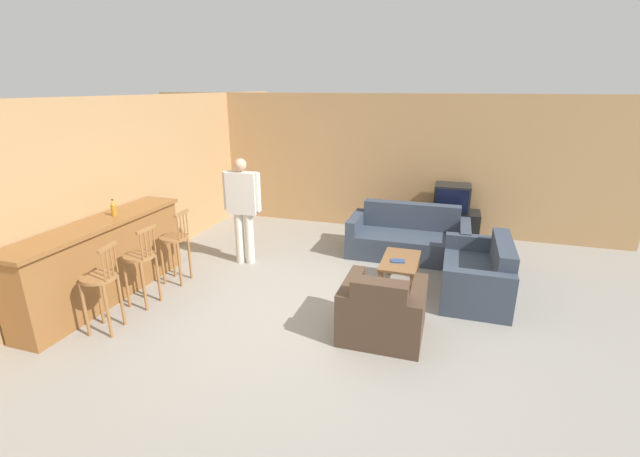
% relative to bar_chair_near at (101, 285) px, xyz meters
% --- Properties ---
extents(ground_plane, '(24.00, 24.00, 0.00)m').
position_rel_bar_chair_near_xyz_m(ground_plane, '(2.17, 1.08, -0.59)').
color(ground_plane, gray).
extents(wall_back, '(9.40, 0.08, 2.60)m').
position_rel_bar_chair_near_xyz_m(wall_back, '(2.17, 4.80, 0.71)').
color(wall_back, tan).
rests_on(wall_back, ground_plane).
extents(wall_left, '(0.08, 8.72, 2.60)m').
position_rel_bar_chair_near_xyz_m(wall_left, '(-0.94, 2.44, 0.71)').
color(wall_left, tan).
rests_on(wall_left, ground_plane).
extents(bar_counter, '(0.55, 2.64, 1.07)m').
position_rel_bar_chair_near_xyz_m(bar_counter, '(-0.60, 0.68, -0.05)').
color(bar_counter, brown).
rests_on(bar_counter, ground_plane).
extents(bar_chair_near, '(0.45, 0.45, 1.07)m').
position_rel_bar_chair_near_xyz_m(bar_chair_near, '(0.00, 0.00, 0.00)').
color(bar_chair_near, '#996638').
rests_on(bar_chair_near, ground_plane).
extents(bar_chair_mid, '(0.40, 0.40, 1.07)m').
position_rel_bar_chair_near_xyz_m(bar_chair_mid, '(0.00, 0.67, 0.00)').
color(bar_chair_mid, '#996638').
rests_on(bar_chair_mid, ground_plane).
extents(bar_chair_far, '(0.41, 0.41, 1.07)m').
position_rel_bar_chair_near_xyz_m(bar_chair_far, '(0.00, 1.39, 0.00)').
color(bar_chair_far, '#996638').
rests_on(bar_chair_far, ground_plane).
extents(couch_far, '(1.94, 0.92, 0.83)m').
position_rel_bar_chair_near_xyz_m(couch_far, '(3.08, 3.44, -0.30)').
color(couch_far, '#384251').
rests_on(couch_far, ground_plane).
extents(armchair_near, '(0.91, 0.88, 0.81)m').
position_rel_bar_chair_near_xyz_m(armchair_near, '(3.07, 0.85, -0.30)').
color(armchair_near, '#4C3828').
rests_on(armchair_near, ground_plane).
extents(loveseat_right, '(0.85, 1.53, 0.80)m').
position_rel_bar_chair_near_xyz_m(loveseat_right, '(4.16, 2.26, -0.30)').
color(loveseat_right, '#384251').
rests_on(loveseat_right, ground_plane).
extents(coffee_table, '(0.50, 0.88, 0.42)m').
position_rel_bar_chair_near_xyz_m(coffee_table, '(3.11, 2.16, -0.24)').
color(coffee_table, brown).
rests_on(coffee_table, ground_plane).
extents(tv_unit, '(1.04, 0.53, 0.56)m').
position_rel_bar_chair_near_xyz_m(tv_unit, '(3.73, 4.43, -0.31)').
color(tv_unit, black).
rests_on(tv_unit, ground_plane).
extents(tv, '(0.62, 0.52, 0.49)m').
position_rel_bar_chair_near_xyz_m(tv, '(3.73, 4.43, 0.21)').
color(tv, black).
rests_on(tv, tv_unit).
extents(bottle, '(0.07, 0.07, 0.23)m').
position_rel_bar_chair_near_xyz_m(bottle, '(-0.59, 0.97, 0.59)').
color(bottle, '#B27A23').
rests_on(bottle, bar_counter).
extents(book_on_table, '(0.20, 0.16, 0.02)m').
position_rel_bar_chair_near_xyz_m(book_on_table, '(3.08, 2.07, -0.16)').
color(book_on_table, navy).
rests_on(book_on_table, coffee_table).
extents(person_by_window, '(0.61, 0.23, 1.69)m').
position_rel_bar_chair_near_xyz_m(person_by_window, '(0.61, 2.34, 0.36)').
color(person_by_window, silver).
rests_on(person_by_window, ground_plane).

